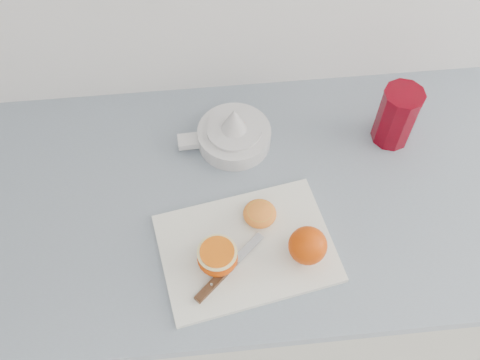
# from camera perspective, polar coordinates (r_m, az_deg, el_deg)

# --- Properties ---
(counter) EXTENTS (2.42, 0.64, 0.89)m
(counter) POSITION_cam_1_polar(r_m,az_deg,el_deg) (1.52, 4.31, -9.75)
(counter) COLOR beige
(counter) RESTS_ON ground
(cutting_board) EXTENTS (0.36, 0.29, 0.01)m
(cutting_board) POSITION_cam_1_polar(r_m,az_deg,el_deg) (1.05, 0.71, -7.28)
(cutting_board) COLOR white
(cutting_board) RESTS_ON counter
(whole_orange) EXTENTS (0.07, 0.07, 0.07)m
(whole_orange) POSITION_cam_1_polar(r_m,az_deg,el_deg) (1.01, 7.24, -6.95)
(whole_orange) COLOR #E84109
(whole_orange) RESTS_ON cutting_board
(half_orange) EXTENTS (0.08, 0.08, 0.05)m
(half_orange) POSITION_cam_1_polar(r_m,az_deg,el_deg) (1.01, -2.42, -8.21)
(half_orange) COLOR #E84109
(half_orange) RESTS_ON cutting_board
(squeezed_shell) EXTENTS (0.07, 0.07, 0.03)m
(squeezed_shell) POSITION_cam_1_polar(r_m,az_deg,el_deg) (1.06, 2.12, -3.59)
(squeezed_shell) COLOR orange
(squeezed_shell) RESTS_ON cutting_board
(paring_knife) EXTENTS (0.14, 0.13, 0.01)m
(paring_knife) POSITION_cam_1_polar(r_m,az_deg,el_deg) (1.01, -2.43, -10.56)
(paring_knife) COLOR #4C2A1F
(paring_knife) RESTS_ON cutting_board
(citrus_juicer) EXTENTS (0.20, 0.16, 0.11)m
(citrus_juicer) POSITION_cam_1_polar(r_m,az_deg,el_deg) (1.17, -0.72, 4.96)
(citrus_juicer) COLOR white
(citrus_juicer) RESTS_ON counter
(red_tumbler) EXTENTS (0.09, 0.09, 0.14)m
(red_tumbler) POSITION_cam_1_polar(r_m,az_deg,el_deg) (1.20, 16.33, 6.40)
(red_tumbler) COLOR #72000D
(red_tumbler) RESTS_ON counter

